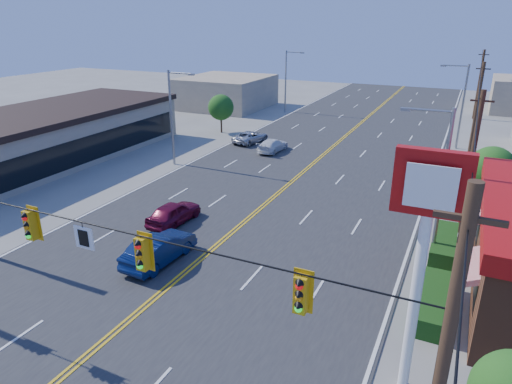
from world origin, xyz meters
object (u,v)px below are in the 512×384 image
at_px(car_silver, 251,137).
at_px(car_blue, 160,250).
at_px(kfc_pylon, 425,229).
at_px(car_white, 273,146).
at_px(car_magenta, 174,213).
at_px(signal_span, 57,245).

bearing_deg(car_silver, car_blue, 116.46).
relative_size(kfc_pylon, car_white, 2.07).
distance_m(kfc_pylon, car_magenta, 17.61).
height_order(kfc_pylon, car_silver, kfc_pylon).
bearing_deg(car_blue, car_silver, -72.63).
relative_size(kfc_pylon, car_blue, 1.87).
relative_size(kfc_pylon, car_silver, 1.99).
relative_size(signal_span, car_silver, 5.68).
relative_size(signal_span, car_magenta, 6.04).
xyz_separation_m(signal_span, car_magenta, (-3.77, 11.73, -4.20)).
xyz_separation_m(kfc_pylon, car_silver, (-19.06, 27.23, -5.45)).
height_order(signal_span, car_blue, signal_span).
height_order(car_magenta, car_white, car_magenta).
bearing_deg(car_blue, car_magenta, -61.32).
bearing_deg(kfc_pylon, car_magenta, 152.57).
bearing_deg(car_silver, signal_span, 115.94).
distance_m(signal_span, car_silver, 32.51).
bearing_deg(kfc_pylon, car_blue, 165.06).
distance_m(car_blue, car_white, 22.00).
relative_size(car_blue, car_white, 1.10).
xyz_separation_m(car_magenta, car_blue, (2.11, -4.32, 0.06)).
distance_m(car_magenta, car_blue, 4.81).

